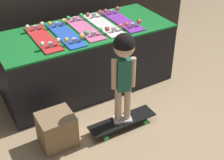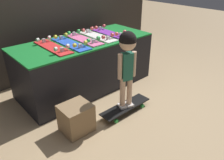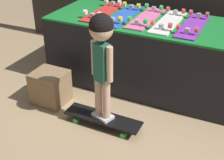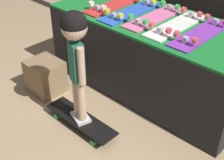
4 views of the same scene
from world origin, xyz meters
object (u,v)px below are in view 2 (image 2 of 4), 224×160
object	(u,v)px
skateboard_red_on_rack	(53,47)
skateboard_on_floor	(125,107)
skateboard_blue_on_rack	(70,43)
skateboard_white_on_rack	(97,36)
child	(127,56)
storage_box	(76,118)
skateboard_pink_on_rack	(83,39)
skateboard_purple_on_rack	(110,33)

from	to	relation	value
skateboard_red_on_rack	skateboard_on_floor	xyz separation A→B (m)	(0.45, -0.90, -0.69)
skateboard_blue_on_rack	skateboard_white_on_rack	bearing A→B (deg)	3.44
skateboard_white_on_rack	child	bearing A→B (deg)	-107.45
skateboard_blue_on_rack	child	xyz separation A→B (m)	(0.21, -0.87, 0.01)
skateboard_on_floor	storage_box	xyz separation A→B (m)	(-0.66, 0.12, 0.09)
skateboard_white_on_rack	skateboard_on_floor	distance (m)	1.16
storage_box	skateboard_white_on_rack	bearing A→B (deg)	39.36
skateboard_on_floor	storage_box	world-z (taller)	storage_box
skateboard_pink_on_rack	skateboard_purple_on_rack	distance (m)	0.49
skateboard_red_on_rack	skateboard_pink_on_rack	distance (m)	0.49
skateboard_pink_on_rack	skateboard_on_floor	distance (m)	1.14
skateboard_white_on_rack	skateboard_purple_on_rack	size ratio (longest dim) A/B	1.00
skateboard_pink_on_rack	skateboard_white_on_rack	distance (m)	0.24
skateboard_red_on_rack	storage_box	distance (m)	1.00
skateboard_white_on_rack	skateboard_purple_on_rack	distance (m)	0.24
skateboard_purple_on_rack	skateboard_on_floor	world-z (taller)	skateboard_purple_on_rack
skateboard_blue_on_rack	skateboard_on_floor	distance (m)	1.13
skateboard_white_on_rack	child	world-z (taller)	child
skateboard_purple_on_rack	storage_box	world-z (taller)	skateboard_purple_on_rack
storage_box	skateboard_purple_on_rack	bearing A→B (deg)	32.95
skateboard_purple_on_rack	skateboard_blue_on_rack	bearing A→B (deg)	-178.02
skateboard_red_on_rack	child	size ratio (longest dim) A/B	0.74
skateboard_red_on_rack	skateboard_on_floor	world-z (taller)	skateboard_red_on_rack
skateboard_blue_on_rack	skateboard_pink_on_rack	size ratio (longest dim) A/B	1.00
skateboard_blue_on_rack	skateboard_red_on_rack	bearing A→B (deg)	172.16
skateboard_pink_on_rack	storage_box	world-z (taller)	skateboard_pink_on_rack
skateboard_red_on_rack	skateboard_blue_on_rack	world-z (taller)	same
skateboard_pink_on_rack	skateboard_white_on_rack	world-z (taller)	same
skateboard_blue_on_rack	skateboard_white_on_rack	size ratio (longest dim) A/B	1.00
skateboard_blue_on_rack	child	size ratio (longest dim) A/B	0.74
skateboard_white_on_rack	child	size ratio (longest dim) A/B	0.74
skateboard_blue_on_rack	storage_box	size ratio (longest dim) A/B	2.17
skateboard_purple_on_rack	child	bearing A→B (deg)	-120.49
skateboard_red_on_rack	skateboard_white_on_rack	xyz separation A→B (m)	(0.73, -0.00, 0.00)
skateboard_red_on_rack	storage_box	xyz separation A→B (m)	(-0.21, -0.78, -0.59)
skateboard_on_floor	child	size ratio (longest dim) A/B	0.75
skateboard_white_on_rack	skateboard_purple_on_rack	bearing A→B (deg)	-0.94
skateboard_red_on_rack	skateboard_blue_on_rack	bearing A→B (deg)	-7.84
skateboard_white_on_rack	skateboard_on_floor	size ratio (longest dim) A/B	1.00
skateboard_on_floor	skateboard_red_on_rack	bearing A→B (deg)	116.52
skateboard_pink_on_rack	skateboard_purple_on_rack	world-z (taller)	same
storage_box	child	bearing A→B (deg)	-10.71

